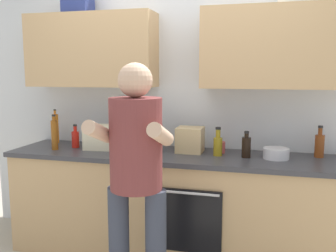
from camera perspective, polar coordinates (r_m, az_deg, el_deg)
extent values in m
cube|color=silver|center=(3.44, 2.20, 2.71)|extent=(4.00, 0.06, 2.50)
cube|color=tan|center=(3.52, -11.65, 11.23)|extent=(1.19, 0.32, 0.65)
cube|color=tan|center=(3.16, 16.19, 11.43)|extent=(1.19, 0.32, 0.65)
cube|color=navy|center=(3.62, -13.63, 17.88)|extent=(0.24, 0.20, 0.20)
cube|color=tan|center=(3.28, 0.73, -12.29)|extent=(2.80, 0.60, 0.86)
cube|color=#38383D|center=(3.15, 0.74, -4.62)|extent=(2.84, 0.64, 0.04)
cube|color=black|center=(2.96, 2.68, -14.28)|extent=(0.56, 0.02, 0.50)
cylinder|color=silver|center=(2.85, 2.61, -10.19)|extent=(0.52, 0.02, 0.02)
cylinder|color=#383D4C|center=(2.67, -7.49, -17.76)|extent=(0.14, 0.14, 0.83)
cylinder|color=#383D4C|center=(2.59, -1.87, -18.54)|extent=(0.14, 0.14, 0.83)
cylinder|color=brown|center=(2.40, -4.93, -2.77)|extent=(0.34, 0.34, 0.59)
sphere|color=#D8AD8C|center=(2.36, -5.05, 7.00)|extent=(0.22, 0.22, 0.22)
cylinder|color=#D8AD8C|center=(2.35, -10.54, -0.90)|extent=(0.09, 0.31, 0.19)
cylinder|color=#D8AD8C|center=(2.21, -1.11, -1.34)|extent=(0.09, 0.31, 0.19)
cylinder|color=#198C33|center=(3.01, -1.65, -3.36)|extent=(0.06, 0.06, 0.15)
cylinder|color=#198C33|center=(2.99, -1.66, -1.50)|extent=(0.03, 0.03, 0.05)
cylinder|color=black|center=(2.99, -1.66, -0.93)|extent=(0.03, 0.03, 0.01)
cylinder|color=#471419|center=(3.16, -7.15, -2.19)|extent=(0.06, 0.06, 0.22)
cylinder|color=#471419|center=(3.14, -7.20, 0.29)|extent=(0.03, 0.03, 0.05)
cylinder|color=black|center=(3.14, -7.21, 0.91)|extent=(0.03, 0.03, 0.01)
cylinder|color=brown|center=(3.24, 22.15, -2.87)|extent=(0.07, 0.07, 0.18)
cylinder|color=brown|center=(3.22, 22.26, -0.77)|extent=(0.03, 0.03, 0.06)
cylinder|color=black|center=(3.22, 22.30, -0.11)|extent=(0.04, 0.04, 0.02)
cylinder|color=orange|center=(3.77, -16.82, -0.40)|extent=(0.06, 0.06, 0.28)
cylinder|color=orange|center=(3.75, -16.92, 2.00)|extent=(0.02, 0.02, 0.04)
cylinder|color=black|center=(3.74, -16.94, 2.37)|extent=(0.02, 0.02, 0.01)
cylinder|color=#8C4C14|center=(3.44, -16.97, -1.36)|extent=(0.06, 0.06, 0.26)
cylinder|color=#8C4C14|center=(3.41, -17.07, 1.11)|extent=(0.03, 0.03, 0.04)
cylinder|color=black|center=(3.41, -17.09, 1.55)|extent=(0.03, 0.03, 0.01)
cylinder|color=olive|center=(3.09, 7.63, -3.16)|extent=(0.07, 0.07, 0.15)
cylinder|color=olive|center=(3.07, 7.66, -1.16)|extent=(0.04, 0.04, 0.07)
cylinder|color=black|center=(3.06, 7.68, -0.35)|extent=(0.04, 0.04, 0.02)
cylinder|color=black|center=(3.06, 11.88, -3.23)|extent=(0.07, 0.07, 0.16)
cylinder|color=black|center=(3.04, 11.93, -1.40)|extent=(0.03, 0.03, 0.03)
cylinder|color=black|center=(3.04, 11.95, -0.93)|extent=(0.04, 0.04, 0.02)
cylinder|color=red|center=(3.49, -13.97, -2.04)|extent=(0.07, 0.07, 0.15)
cylinder|color=red|center=(3.48, -14.02, -0.44)|extent=(0.03, 0.03, 0.05)
cylinder|color=black|center=(3.47, -14.04, 0.11)|extent=(0.03, 0.03, 0.02)
cylinder|color=slate|center=(3.37, -3.93, -2.57)|extent=(0.08, 0.08, 0.10)
cylinder|color=#BF4C47|center=(3.20, 7.95, -3.24)|extent=(0.09, 0.09, 0.10)
cylinder|color=silver|center=(3.09, 16.21, -4.04)|extent=(0.20, 0.20, 0.08)
cube|color=brown|center=(3.21, -2.02, -2.00)|extent=(0.10, 0.14, 0.22)
cylinder|color=black|center=(3.17, -2.40, 0.49)|extent=(0.02, 0.02, 0.06)
cylinder|color=black|center=(3.20, -1.68, 0.56)|extent=(0.02, 0.02, 0.06)
cube|color=tan|center=(3.20, 3.39, -2.11)|extent=(0.22, 0.22, 0.21)
cube|color=beige|center=(3.38, -10.45, -1.67)|extent=(0.26, 0.22, 0.22)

